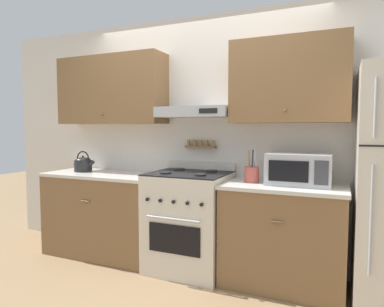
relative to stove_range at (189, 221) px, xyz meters
name	(u,v)px	position (x,y,z in m)	size (l,w,h in m)	color
ground_plane	(175,281)	(0.00, -0.31, -0.48)	(16.00, 16.00, 0.00)	#937551
wall_back	(196,121)	(-0.06, 0.30, 0.98)	(5.20, 0.46, 2.55)	silver
counter_left	(106,213)	(-1.02, 0.02, -0.03)	(1.30, 0.65, 0.90)	brown
counter_right	(283,235)	(0.90, 0.02, -0.03)	(1.05, 0.65, 0.90)	brown
stove_range	(189,221)	(0.00, 0.00, 0.00)	(0.74, 0.69, 1.03)	beige
tea_kettle	(83,164)	(-1.33, 0.03, 0.50)	(0.25, 0.20, 0.23)	#232326
microwave	(299,169)	(1.02, 0.05, 0.55)	(0.54, 0.35, 0.27)	#ADAFB5
utensil_crock	(252,174)	(0.61, 0.03, 0.49)	(0.13, 0.13, 0.30)	#B24C42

